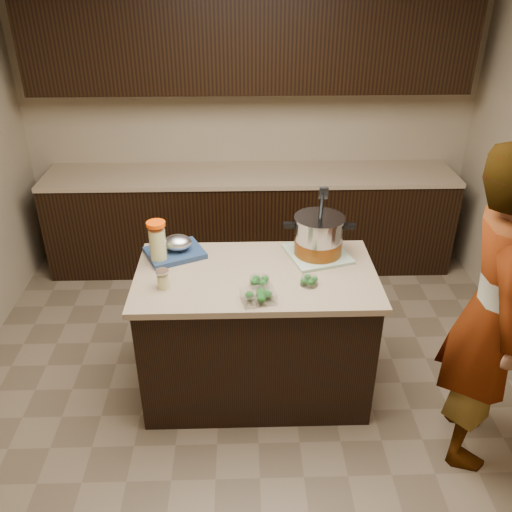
{
  "coord_description": "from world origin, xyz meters",
  "views": [
    {
      "loc": [
        -0.08,
        -2.79,
        2.6
      ],
      "look_at": [
        0.0,
        0.0,
        1.02
      ],
      "focal_mm": 38.0,
      "sensor_mm": 36.0,
      "label": 1
    }
  ],
  "objects": [
    {
      "name": "back_cabinets",
      "position": [
        0.0,
        1.74,
        0.94
      ],
      "size": [
        3.6,
        0.63,
        2.33
      ],
      "color": "black",
      "rests_on": "ground"
    },
    {
      "name": "stock_pot",
      "position": [
        0.4,
        0.21,
        1.03
      ],
      "size": [
        0.45,
        0.34,
        0.45
      ],
      "rotation": [
        0.0,
        0.0,
        -0.08
      ],
      "color": "#B7B7BC",
      "rests_on": "dish_towel"
    },
    {
      "name": "broccoli_tub_rect",
      "position": [
        0.0,
        -0.3,
        0.93
      ],
      "size": [
        0.21,
        0.17,
        0.07
      ],
      "rotation": [
        0.0,
        0.0,
        0.23
      ],
      "color": "silver",
      "rests_on": "island"
    },
    {
      "name": "ground_plane",
      "position": [
        0.0,
        0.0,
        0.0
      ],
      "size": [
        4.0,
        4.0,
        0.0
      ],
      "primitive_type": "plane",
      "color": "brown",
      "rests_on": "ground"
    },
    {
      "name": "island",
      "position": [
        0.0,
        0.0,
        0.45
      ],
      "size": [
        1.46,
        0.81,
        0.9
      ],
      "color": "black",
      "rests_on": "ground"
    },
    {
      "name": "dish_towel",
      "position": [
        0.4,
        0.21,
        0.91
      ],
      "size": [
        0.45,
        0.45,
        0.02
      ],
      "primitive_type": "cube",
      "rotation": [
        0.0,
        0.0,
        0.29
      ],
      "color": "#5F8D5F",
      "rests_on": "island"
    },
    {
      "name": "broccoli_tub_left",
      "position": [
        0.02,
        -0.14,
        0.93
      ],
      "size": [
        0.14,
        0.14,
        0.06
      ],
      "rotation": [
        0.0,
        0.0,
        0.2
      ],
      "color": "silver",
      "rests_on": "island"
    },
    {
      "name": "mason_jar",
      "position": [
        -0.54,
        -0.14,
        0.95
      ],
      "size": [
        0.1,
        0.1,
        0.12
      ],
      "rotation": [
        0.0,
        0.0,
        -0.43
      ],
      "color": "#D1CD80",
      "rests_on": "island"
    },
    {
      "name": "room_shell",
      "position": [
        0.0,
        0.0,
        1.71
      ],
      "size": [
        4.04,
        4.04,
        2.72
      ],
      "color": "tan",
      "rests_on": "ground"
    },
    {
      "name": "person",
      "position": [
        1.23,
        -0.5,
        0.93
      ],
      "size": [
        0.6,
        0.77,
        1.86
      ],
      "primitive_type": "imported",
      "rotation": [
        0.0,
        0.0,
        1.32
      ],
      "color": "gray",
      "rests_on": "ground"
    },
    {
      "name": "broccoli_tub_right",
      "position": [
        0.3,
        -0.14,
        0.92
      ],
      "size": [
        0.12,
        0.12,
        0.05
      ],
      "rotation": [
        0.0,
        0.0,
        -0.15
      ],
      "color": "silver",
      "rests_on": "island"
    },
    {
      "name": "lemonade_pitcher",
      "position": [
        -0.6,
        0.14,
        1.03
      ],
      "size": [
        0.13,
        0.13,
        0.28
      ],
      "rotation": [
        0.0,
        0.0,
        0.14
      ],
      "color": "#D1CD80",
      "rests_on": "island"
    },
    {
      "name": "blue_tray",
      "position": [
        -0.5,
        0.24,
        0.95
      ],
      "size": [
        0.43,
        0.39,
        0.13
      ],
      "rotation": [
        0.0,
        0.0,
        0.43
      ],
      "color": "navy",
      "rests_on": "island"
    }
  ]
}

